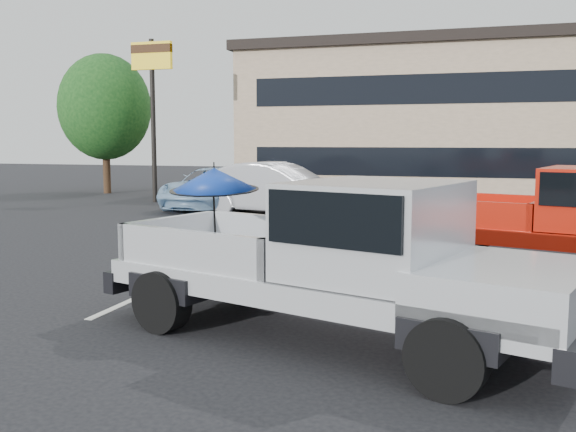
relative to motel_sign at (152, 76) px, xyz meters
name	(u,v)px	position (x,y,z in m)	size (l,w,h in m)	color
ground	(321,329)	(10.00, -14.00, -4.65)	(90.00, 90.00, 0.00)	black
stripe_left	(176,280)	(7.00, -12.00, -4.65)	(0.12, 5.00, 0.01)	silver
stripe_right	(564,307)	(13.00, -12.00, -4.65)	(0.12, 5.00, 0.01)	silver
motel_building	(491,119)	(12.00, 6.99, -1.45)	(20.40, 8.40, 6.30)	tan
motel_sign	(152,76)	(0.00, 0.00, 0.00)	(1.60, 0.22, 6.00)	black
tree_left	(105,107)	(-4.00, 3.00, -0.92)	(3.96, 3.96, 6.02)	#332114
silver_pickup	(355,254)	(10.51, -14.44, -3.60)	(6.01, 3.55, 2.06)	black
silver_sedan	(277,189)	(5.72, -2.69, -3.83)	(1.74, 4.99, 1.64)	#AEB0B6
blue_suv	(213,188)	(2.96, -1.31, -3.97)	(2.27, 4.93, 1.37)	#90B6D8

